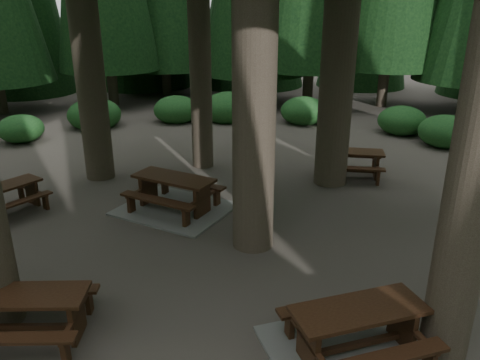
% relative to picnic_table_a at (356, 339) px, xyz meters
% --- Properties ---
extents(ground, '(80.00, 80.00, 0.00)m').
position_rel_picnic_table_a_xyz_m(ground, '(-2.74, 2.84, -0.28)').
color(ground, '#4A423C').
rests_on(ground, ground).
extents(picnic_table_a, '(3.05, 2.87, 0.81)m').
position_rel_picnic_table_a_xyz_m(picnic_table_a, '(0.00, 0.00, 0.00)').
color(picnic_table_a, gray).
rests_on(picnic_table_a, ground).
extents(picnic_table_b, '(1.90, 2.05, 0.71)m').
position_rel_picnic_table_a_xyz_m(picnic_table_b, '(-7.99, 3.57, 0.19)').
color(picnic_table_b, '#341C0F').
rests_on(picnic_table_b, ground).
extents(picnic_table_c, '(3.08, 2.80, 0.86)m').
position_rel_picnic_table_a_xyz_m(picnic_table_c, '(-4.08, 4.43, 0.02)').
color(picnic_table_c, gray).
rests_on(picnic_table_c, ground).
extents(picnic_table_d, '(1.80, 1.46, 0.78)m').
position_rel_picnic_table_a_xyz_m(picnic_table_d, '(0.25, 7.66, 0.23)').
color(picnic_table_d, '#341C0F').
rests_on(picnic_table_d, ground).
extents(picnic_table_e, '(2.00, 1.73, 0.76)m').
position_rel_picnic_table_a_xyz_m(picnic_table_e, '(-4.79, -0.44, 0.22)').
color(picnic_table_e, '#341C0F').
rests_on(picnic_table_e, ground).
extents(shrub_ring, '(23.86, 24.64, 1.49)m').
position_rel_picnic_table_a_xyz_m(shrub_ring, '(-2.04, 3.59, 0.12)').
color(shrub_ring, '#1D5625').
rests_on(shrub_ring, ground).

